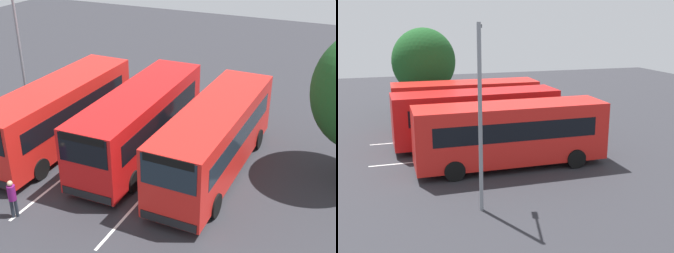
% 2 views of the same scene
% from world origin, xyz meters
% --- Properties ---
extents(ground_plane, '(66.54, 66.54, 0.00)m').
position_xyz_m(ground_plane, '(0.00, 0.00, 0.00)').
color(ground_plane, '#2B2B30').
extents(bus_far_left, '(9.89, 2.70, 3.30)m').
position_xyz_m(bus_far_left, '(0.53, -4.04, 1.82)').
color(bus_far_left, red).
rests_on(bus_far_left, ground).
extents(bus_center_left, '(9.93, 2.85, 3.30)m').
position_xyz_m(bus_center_left, '(-0.32, 0.13, 1.82)').
color(bus_center_left, red).
rests_on(bus_center_left, ground).
extents(bus_center_right, '(9.89, 2.73, 3.30)m').
position_xyz_m(bus_center_right, '(-0.20, 4.00, 1.82)').
color(bus_center_right, red).
rests_on(bus_center_right, ground).
extents(pedestrian, '(0.45, 0.45, 1.67)m').
position_xyz_m(pedestrian, '(6.33, -1.96, 0.98)').
color(pedestrian, '#232833').
rests_on(pedestrian, ground).
extents(street_lamp, '(0.75, 2.38, 7.38)m').
position_xyz_m(street_lamp, '(-2.09, -8.36, 4.26)').
color(street_lamp, gray).
rests_on(street_lamp, ground).
extents(depot_tree, '(4.97, 4.47, 6.82)m').
position_xyz_m(depot_tree, '(-2.39, 9.74, 4.20)').
color(depot_tree, '#4C3823').
rests_on(depot_tree, ground).
extents(lane_stripe_outer_left, '(13.30, 0.14, 0.01)m').
position_xyz_m(lane_stripe_outer_left, '(0.00, -1.99, 0.00)').
color(lane_stripe_outer_left, silver).
rests_on(lane_stripe_outer_left, ground).
extents(lane_stripe_inner_left, '(13.30, 0.14, 0.01)m').
position_xyz_m(lane_stripe_inner_left, '(0.00, 1.99, 0.00)').
color(lane_stripe_inner_left, silver).
rests_on(lane_stripe_inner_left, ground).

